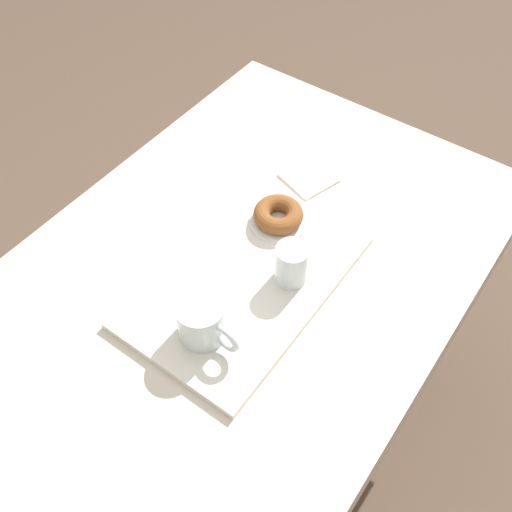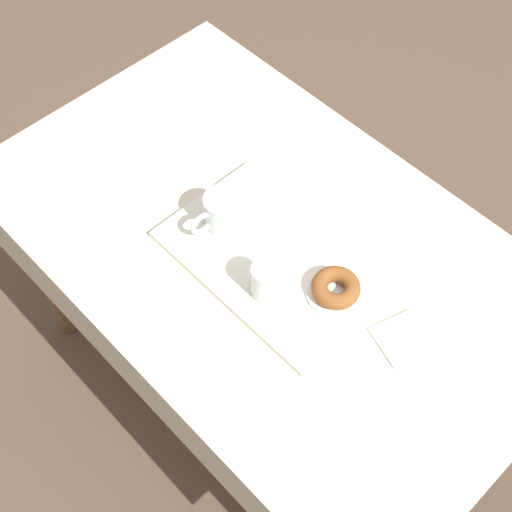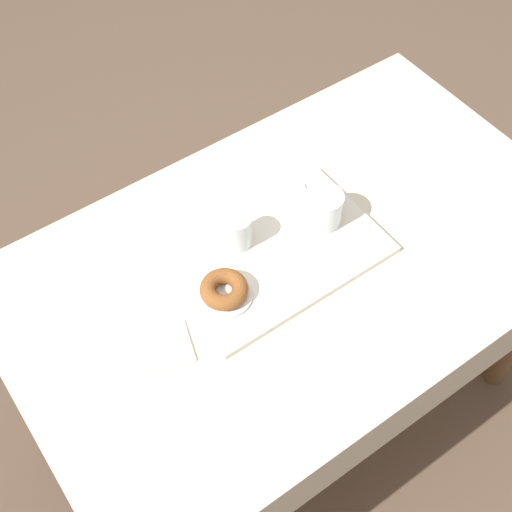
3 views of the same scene
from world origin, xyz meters
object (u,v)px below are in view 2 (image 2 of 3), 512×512
dining_table (268,269)px  water_glass_near (266,282)px  sugar_donut_left (334,289)px  serving_tray (272,259)px  donut_plate_left (333,294)px  paper_napkin (402,339)px  tea_mug_left (223,212)px

dining_table → water_glass_near: size_ratio=15.66×
sugar_donut_left → water_glass_near: bearing=-137.2°
serving_tray → sugar_donut_left: size_ratio=4.59×
donut_plate_left → sugar_donut_left: bearing=-14.0°
paper_napkin → donut_plate_left: bearing=-169.0°
serving_tray → water_glass_near: water_glass_near is taller
dining_table → tea_mug_left: (-0.10, -0.04, 0.16)m
dining_table → tea_mug_left: size_ratio=10.15×
serving_tray → tea_mug_left: (-0.14, -0.01, 0.05)m
serving_tray → donut_plate_left: size_ratio=3.90×
donut_plate_left → sugar_donut_left: 0.02m
dining_table → serving_tray: 0.13m
donut_plate_left → paper_napkin: size_ratio=1.19×
donut_plate_left → dining_table: bearing=178.8°
sugar_donut_left → serving_tray: bearing=-170.8°
tea_mug_left → donut_plate_left: (0.30, 0.04, -0.04)m
dining_table → tea_mug_left: tea_mug_left is taller
tea_mug_left → donut_plate_left: 0.30m
tea_mug_left → sugar_donut_left: tea_mug_left is taller
serving_tray → donut_plate_left: bearing=9.2°
dining_table → sugar_donut_left: bearing=-1.2°
dining_table → tea_mug_left: bearing=-156.0°
water_glass_near → donut_plate_left: 0.15m
tea_mug_left → water_glass_near: same height
sugar_donut_left → tea_mug_left: bearing=-172.4°
water_glass_near → dining_table: bearing=133.4°
dining_table → serving_tray: (0.04, -0.03, 0.12)m
sugar_donut_left → paper_napkin: size_ratio=1.01×
serving_tray → tea_mug_left: tea_mug_left is taller
tea_mug_left → sugar_donut_left: (0.30, 0.04, -0.02)m
dining_table → serving_tray: serving_tray is taller
tea_mug_left → donut_plate_left: size_ratio=1.08×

